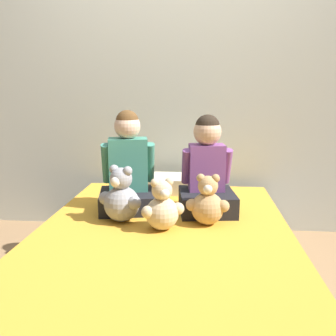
{
  "coord_description": "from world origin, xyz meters",
  "views": [
    {
      "loc": [
        0.19,
        -1.77,
        1.12
      ],
      "look_at": [
        0.0,
        0.27,
        0.67
      ],
      "focal_mm": 38.0,
      "sensor_mm": 36.0,
      "label": 1
    }
  ],
  "objects_px": {
    "child_on_right": "(207,173)",
    "teddy_bear_held_by_right_child": "(208,203)",
    "teddy_bear_held_by_left_child": "(121,198)",
    "pillow_at_headboard": "(174,183)",
    "bed": "(163,264)",
    "teddy_bear_between_children": "(162,208)",
    "child_on_left": "(128,170)"
  },
  "relations": [
    {
      "from": "child_on_right",
      "to": "teddy_bear_held_by_right_child",
      "type": "relative_size",
      "value": 2.06
    },
    {
      "from": "child_on_right",
      "to": "teddy_bear_between_children",
      "type": "distance_m",
      "value": 0.43
    },
    {
      "from": "teddy_bear_held_by_right_child",
      "to": "pillow_at_headboard",
      "type": "relative_size",
      "value": 0.65
    },
    {
      "from": "child_on_right",
      "to": "teddy_bear_held_by_left_child",
      "type": "height_order",
      "value": "child_on_right"
    },
    {
      "from": "child_on_left",
      "to": "teddy_bear_held_by_right_child",
      "type": "distance_m",
      "value": 0.56
    },
    {
      "from": "bed",
      "to": "teddy_bear_held_by_right_child",
      "type": "bearing_deg",
      "value": 25.81
    },
    {
      "from": "bed",
      "to": "teddy_bear_held_by_right_child",
      "type": "distance_m",
      "value": 0.41
    },
    {
      "from": "child_on_left",
      "to": "pillow_at_headboard",
      "type": "height_order",
      "value": "child_on_left"
    },
    {
      "from": "child_on_left",
      "to": "teddy_bear_held_by_left_child",
      "type": "distance_m",
      "value": 0.26
    },
    {
      "from": "child_on_left",
      "to": "teddy_bear_held_by_left_child",
      "type": "bearing_deg",
      "value": -100.47
    },
    {
      "from": "teddy_bear_held_by_left_child",
      "to": "teddy_bear_between_children",
      "type": "xyz_separation_m",
      "value": [
        0.24,
        -0.1,
        -0.02
      ]
    },
    {
      "from": "child_on_right",
      "to": "pillow_at_headboard",
      "type": "height_order",
      "value": "child_on_right"
    },
    {
      "from": "bed",
      "to": "teddy_bear_held_by_left_child",
      "type": "xyz_separation_m",
      "value": [
        -0.25,
        0.11,
        0.33
      ]
    },
    {
      "from": "child_on_right",
      "to": "pillow_at_headboard",
      "type": "xyz_separation_m",
      "value": [
        -0.23,
        0.42,
        -0.18
      ]
    },
    {
      "from": "child_on_left",
      "to": "teddy_bear_between_children",
      "type": "height_order",
      "value": "child_on_left"
    },
    {
      "from": "teddy_bear_held_by_right_child",
      "to": "teddy_bear_between_children",
      "type": "relative_size",
      "value": 1.02
    },
    {
      "from": "pillow_at_headboard",
      "to": "teddy_bear_held_by_left_child",
      "type": "bearing_deg",
      "value": -110.98
    },
    {
      "from": "teddy_bear_held_by_left_child",
      "to": "teddy_bear_between_children",
      "type": "bearing_deg",
      "value": -1.33
    },
    {
      "from": "child_on_right",
      "to": "pillow_at_headboard",
      "type": "distance_m",
      "value": 0.51
    },
    {
      "from": "bed",
      "to": "teddy_bear_between_children",
      "type": "relative_size",
      "value": 6.66
    },
    {
      "from": "teddy_bear_held_by_left_child",
      "to": "bed",
      "type": "bearing_deg",
      "value": -3.34
    },
    {
      "from": "teddy_bear_between_children",
      "to": "child_on_left",
      "type": "bearing_deg",
      "value": 102.32
    },
    {
      "from": "child_on_left",
      "to": "child_on_right",
      "type": "height_order",
      "value": "child_on_left"
    },
    {
      "from": "child_on_left",
      "to": "child_on_right",
      "type": "distance_m",
      "value": 0.48
    },
    {
      "from": "teddy_bear_held_by_left_child",
      "to": "teddy_bear_held_by_right_child",
      "type": "bearing_deg",
      "value": 21.15
    },
    {
      "from": "child_on_right",
      "to": "pillow_at_headboard",
      "type": "relative_size",
      "value": 1.34
    },
    {
      "from": "child_on_right",
      "to": "teddy_bear_between_children",
      "type": "xyz_separation_m",
      "value": [
        -0.24,
        -0.33,
        -0.12
      ]
    },
    {
      "from": "bed",
      "to": "child_on_right",
      "type": "distance_m",
      "value": 0.6
    },
    {
      "from": "teddy_bear_between_children",
      "to": "pillow_at_headboard",
      "type": "bearing_deg",
      "value": 65.32
    },
    {
      "from": "child_on_left",
      "to": "child_on_right",
      "type": "bearing_deg",
      "value": -11.84
    },
    {
      "from": "pillow_at_headboard",
      "to": "child_on_right",
      "type": "bearing_deg",
      "value": -61.16
    },
    {
      "from": "teddy_bear_held_by_right_child",
      "to": "pillow_at_headboard",
      "type": "distance_m",
      "value": 0.7
    }
  ]
}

